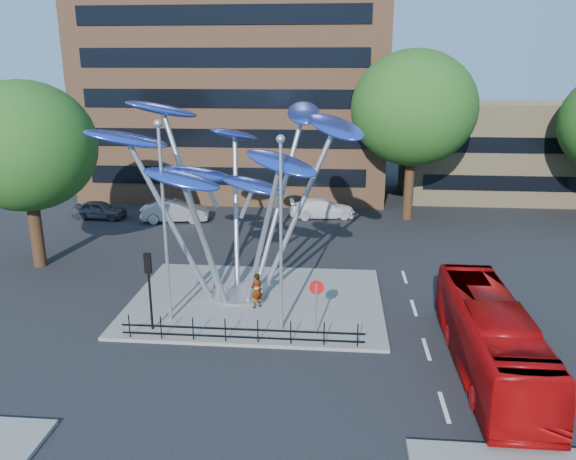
# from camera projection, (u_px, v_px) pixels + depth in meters

# --- Properties ---
(ground) EXTENTS (120.00, 120.00, 0.00)m
(ground) POSITION_uv_depth(u_px,v_px,m) (260.00, 367.00, 21.30)
(ground) COLOR black
(ground) RESTS_ON ground
(traffic_island) EXTENTS (12.00, 9.00, 0.15)m
(traffic_island) POSITION_uv_depth(u_px,v_px,m) (257.00, 301.00, 27.09)
(traffic_island) COLOR slate
(traffic_island) RESTS_ON ground
(brick_tower) EXTENTS (25.00, 15.00, 30.00)m
(brick_tower) POSITION_uv_depth(u_px,v_px,m) (238.00, 15.00, 48.06)
(brick_tower) COLOR #8D5C3D
(brick_tower) RESTS_ON ground
(low_building_near) EXTENTS (15.00, 8.00, 8.00)m
(low_building_near) POSITION_uv_depth(u_px,v_px,m) (494.00, 150.00, 47.47)
(low_building_near) COLOR tan
(low_building_near) RESTS_ON ground
(tree_right) EXTENTS (8.80, 8.80, 12.11)m
(tree_right) POSITION_uv_depth(u_px,v_px,m) (414.00, 108.00, 39.34)
(tree_right) COLOR black
(tree_right) RESTS_ON ground
(tree_left) EXTENTS (7.60, 7.60, 10.32)m
(tree_left) POSITION_uv_depth(u_px,v_px,m) (25.00, 147.00, 30.07)
(tree_left) COLOR black
(tree_left) RESTS_ON ground
(leaf_sculpture) EXTENTS (12.72, 9.54, 9.51)m
(leaf_sculpture) POSITION_uv_depth(u_px,v_px,m) (233.00, 158.00, 25.89)
(leaf_sculpture) COLOR #9EA0A5
(leaf_sculpture) RESTS_ON traffic_island
(street_lamp_left) EXTENTS (0.36, 0.36, 8.80)m
(street_lamp_left) POSITION_uv_depth(u_px,v_px,m) (163.00, 206.00, 23.49)
(street_lamp_left) COLOR #9EA0A5
(street_lamp_left) RESTS_ON traffic_island
(street_lamp_right) EXTENTS (0.36, 0.36, 8.30)m
(street_lamp_right) POSITION_uv_depth(u_px,v_px,m) (281.00, 218.00, 22.67)
(street_lamp_right) COLOR #9EA0A5
(street_lamp_right) RESTS_ON traffic_island
(traffic_light_island) EXTENTS (0.28, 0.18, 3.42)m
(traffic_light_island) POSITION_uv_depth(u_px,v_px,m) (149.00, 275.00, 23.36)
(traffic_light_island) COLOR black
(traffic_light_island) RESTS_ON traffic_island
(no_entry_sign_island) EXTENTS (0.60, 0.10, 2.45)m
(no_entry_sign_island) POSITION_uv_depth(u_px,v_px,m) (316.00, 299.00, 23.02)
(no_entry_sign_island) COLOR #9EA0A5
(no_entry_sign_island) RESTS_ON traffic_island
(pedestrian_railing_front) EXTENTS (10.00, 0.06, 1.00)m
(pedestrian_railing_front) POSITION_uv_depth(u_px,v_px,m) (242.00, 333.00, 22.85)
(pedestrian_railing_front) COLOR black
(pedestrian_railing_front) RESTS_ON traffic_island
(red_bus) EXTENTS (2.34, 9.90, 2.76)m
(red_bus) POSITION_uv_depth(u_px,v_px,m) (490.00, 337.00, 20.73)
(red_bus) COLOR #AA0709
(red_bus) RESTS_ON ground
(pedestrian) EXTENTS (0.72, 0.71, 1.68)m
(pedestrian) POSITION_uv_depth(u_px,v_px,m) (257.00, 291.00, 25.95)
(pedestrian) COLOR gray
(pedestrian) RESTS_ON traffic_island
(parked_car_left) EXTENTS (4.07, 1.86, 1.35)m
(parked_car_left) POSITION_uv_depth(u_px,v_px,m) (99.00, 210.00, 41.51)
(parked_car_left) COLOR #45484D
(parked_car_left) RESTS_ON ground
(parked_car_mid) EXTENTS (4.98, 2.35, 1.58)m
(parked_car_mid) POSITION_uv_depth(u_px,v_px,m) (175.00, 211.00, 40.68)
(parked_car_mid) COLOR #ADB1B5
(parked_car_mid) RESTS_ON ground
(parked_car_right) EXTENTS (5.09, 2.70, 1.41)m
(parked_car_right) POSITION_uv_depth(u_px,v_px,m) (322.00, 208.00, 41.83)
(parked_car_right) COLOR white
(parked_car_right) RESTS_ON ground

